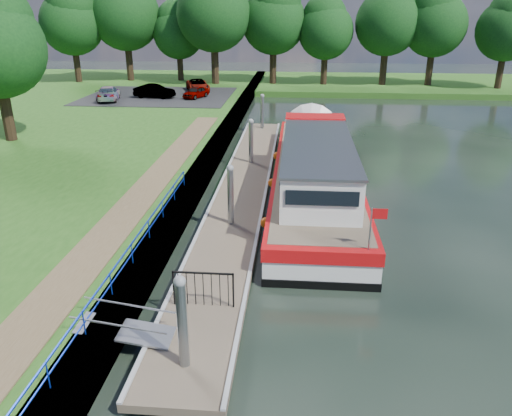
# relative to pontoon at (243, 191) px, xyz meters

# --- Properties ---
(ground) EXTENTS (160.00, 160.00, 0.00)m
(ground) POSITION_rel_pontoon_xyz_m (0.00, -13.00, -0.18)
(ground) COLOR black
(ground) RESTS_ON ground
(bank_edge) EXTENTS (1.10, 90.00, 0.78)m
(bank_edge) POSITION_rel_pontoon_xyz_m (-2.55, 2.00, 0.20)
(bank_edge) COLOR #473D2D
(bank_edge) RESTS_ON ground
(far_bank) EXTENTS (60.00, 18.00, 0.60)m
(far_bank) POSITION_rel_pontoon_xyz_m (12.00, 39.00, 0.12)
(far_bank) COLOR #245117
(far_bank) RESTS_ON ground
(footpath) EXTENTS (1.60, 40.00, 0.05)m
(footpath) POSITION_rel_pontoon_xyz_m (-4.40, -5.00, 0.62)
(footpath) COLOR brown
(footpath) RESTS_ON riverbank
(carpark) EXTENTS (14.00, 12.00, 0.06)m
(carpark) POSITION_rel_pontoon_xyz_m (-11.00, 25.00, 0.62)
(carpark) COLOR black
(carpark) RESTS_ON riverbank
(blue_fence) EXTENTS (0.04, 18.04, 0.72)m
(blue_fence) POSITION_rel_pontoon_xyz_m (-2.75, -10.00, 1.13)
(blue_fence) COLOR #0C2DBF
(blue_fence) RESTS_ON riverbank
(pontoon) EXTENTS (2.50, 30.00, 0.56)m
(pontoon) POSITION_rel_pontoon_xyz_m (0.00, 0.00, 0.00)
(pontoon) COLOR brown
(pontoon) RESTS_ON ground
(mooring_piles) EXTENTS (0.30, 27.30, 3.55)m
(mooring_piles) POSITION_rel_pontoon_xyz_m (0.00, 0.00, 1.10)
(mooring_piles) COLOR gray
(mooring_piles) RESTS_ON ground
(gangway) EXTENTS (2.58, 1.00, 0.92)m
(gangway) POSITION_rel_pontoon_xyz_m (-1.85, -12.50, 0.44)
(gangway) COLOR #A5A8AD
(gangway) RESTS_ON ground
(gate_panel) EXTENTS (1.85, 0.05, 1.15)m
(gate_panel) POSITION_rel_pontoon_xyz_m (-0.00, -10.80, 0.97)
(gate_panel) COLOR black
(gate_panel) RESTS_ON ground
(barge) EXTENTS (4.36, 21.15, 4.78)m
(barge) POSITION_rel_pontoon_xyz_m (3.60, 1.50, 0.90)
(barge) COLOR black
(barge) RESTS_ON ground
(horizon_trees) EXTENTS (54.38, 10.03, 12.87)m
(horizon_trees) POSITION_rel_pontoon_xyz_m (-1.61, 35.68, 7.76)
(horizon_trees) COLOR #332316
(horizon_trees) RESTS_ON ground
(car_a) EXTENTS (2.38, 3.38, 1.07)m
(car_a) POSITION_rel_pontoon_xyz_m (-7.11, 23.99, 1.19)
(car_a) COLOR #999999
(car_a) RESTS_ON carpark
(car_b) EXTENTS (4.01, 1.86, 1.27)m
(car_b) POSITION_rel_pontoon_xyz_m (-11.06, 23.72, 1.29)
(car_b) COLOR #999999
(car_b) RESTS_ON carpark
(car_c) EXTENTS (2.80, 4.79, 1.30)m
(car_c) POSITION_rel_pontoon_xyz_m (-14.89, 21.91, 1.30)
(car_c) COLOR #999999
(car_c) RESTS_ON carpark
(car_d) EXTENTS (3.32, 4.82, 1.22)m
(car_d) POSITION_rel_pontoon_xyz_m (-7.69, 27.99, 1.26)
(car_d) COLOR #999999
(car_d) RESTS_ON carpark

